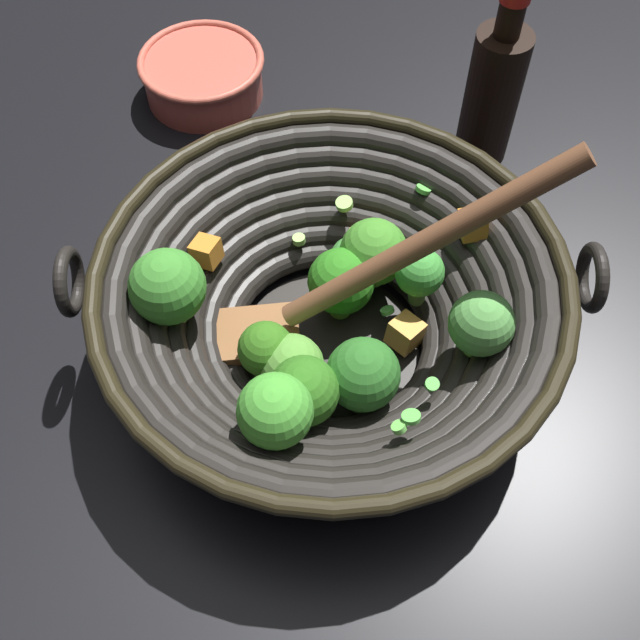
% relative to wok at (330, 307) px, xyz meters
% --- Properties ---
extents(ground_plane, '(4.00, 4.00, 0.00)m').
position_rel_wok_xyz_m(ground_plane, '(0.00, -0.00, -0.07)').
color(ground_plane, black).
extents(wok, '(0.37, 0.37, 0.22)m').
position_rel_wok_xyz_m(wok, '(0.00, 0.00, 0.00)').
color(wok, black).
rests_on(wok, ground).
extents(soy_sauce_bottle, '(0.05, 0.05, 0.19)m').
position_rel_wok_xyz_m(soy_sauce_bottle, '(0.11, -0.26, 0.01)').
color(soy_sauce_bottle, black).
rests_on(soy_sauce_bottle, ground).
extents(prep_bowl, '(0.13, 0.13, 0.05)m').
position_rel_wok_xyz_m(prep_bowl, '(0.34, -0.07, -0.04)').
color(prep_bowl, '#D15647').
rests_on(prep_bowl, ground).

